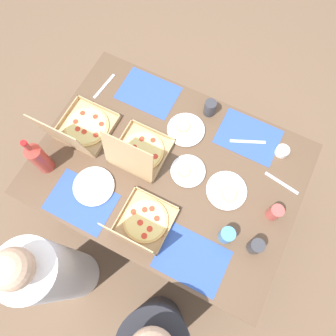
% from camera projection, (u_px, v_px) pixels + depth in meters
% --- Properties ---
extents(ground_plane, '(6.00, 6.00, 0.00)m').
position_uv_depth(ground_plane, '(168.00, 200.00, 2.52)').
color(ground_plane, brown).
extents(dining_table, '(1.50, 1.09, 0.75)m').
position_uv_depth(dining_table, '(168.00, 174.00, 1.91)').
color(dining_table, '#3F3328').
rests_on(dining_table, ground_plane).
extents(placemat_near_left, '(0.36, 0.26, 0.00)m').
position_uv_depth(placemat_near_left, '(248.00, 137.00, 1.88)').
color(placemat_near_left, '#2D4C9E').
rests_on(placemat_near_left, dining_table).
extents(placemat_near_right, '(0.36, 0.26, 0.00)m').
position_uv_depth(placemat_near_right, '(148.00, 93.00, 1.99)').
color(placemat_near_right, '#2D4C9E').
rests_on(placemat_near_right, dining_table).
extents(placemat_far_left, '(0.36, 0.26, 0.00)m').
position_uv_depth(placemat_far_left, '(192.00, 259.00, 1.64)').
color(placemat_far_left, '#2D4C9E').
rests_on(placemat_far_left, dining_table).
extents(placemat_far_right, '(0.36, 0.26, 0.00)m').
position_uv_depth(placemat_far_right, '(81.00, 202.00, 1.74)').
color(placemat_far_right, '#2D4C9E').
rests_on(placemat_far_right, dining_table).
extents(pizza_box_center, '(0.29, 0.30, 0.33)m').
position_uv_depth(pizza_box_center, '(139.00, 152.00, 1.79)').
color(pizza_box_center, tan).
rests_on(pizza_box_center, dining_table).
extents(pizza_box_corner_right, '(0.30, 0.35, 0.34)m').
position_uv_depth(pizza_box_corner_right, '(81.00, 128.00, 1.84)').
color(pizza_box_corner_right, tan).
rests_on(pizza_box_corner_right, dining_table).
extents(pizza_box_corner_left, '(0.28, 0.29, 0.31)m').
position_uv_depth(pizza_box_corner_left, '(142.00, 225.00, 1.65)').
color(pizza_box_corner_left, tan).
rests_on(pizza_box_corner_left, dining_table).
extents(plate_near_right, '(0.23, 0.23, 0.03)m').
position_uv_depth(plate_near_right, '(227.00, 191.00, 1.76)').
color(plate_near_right, white).
rests_on(plate_near_right, dining_table).
extents(plate_far_left, '(0.22, 0.22, 0.03)m').
position_uv_depth(plate_far_left, '(186.00, 130.00, 1.89)').
color(plate_far_left, white).
rests_on(plate_far_left, dining_table).
extents(plate_middle, '(0.23, 0.23, 0.02)m').
position_uv_depth(plate_middle, '(94.00, 186.00, 1.77)').
color(plate_middle, white).
rests_on(plate_middle, dining_table).
extents(plate_far_right, '(0.20, 0.20, 0.03)m').
position_uv_depth(plate_far_right, '(188.00, 171.00, 1.80)').
color(plate_far_right, white).
rests_on(plate_far_right, dining_table).
extents(soda_bottle, '(0.09, 0.09, 0.32)m').
position_uv_depth(soda_bottle, '(38.00, 157.00, 1.69)').
color(soda_bottle, '#B2382D').
rests_on(soda_bottle, dining_table).
extents(cup_clear_right, '(0.07, 0.07, 0.11)m').
position_uv_depth(cup_clear_right, '(210.00, 108.00, 1.89)').
color(cup_clear_right, '#333338').
rests_on(cup_clear_right, dining_table).
extents(cup_red, '(0.07, 0.07, 0.11)m').
position_uv_depth(cup_red, '(275.00, 212.00, 1.67)').
color(cup_red, '#BF4742').
rests_on(cup_red, dining_table).
extents(cup_dark, '(0.07, 0.07, 0.11)m').
position_uv_depth(cup_dark, '(256.00, 246.00, 1.61)').
color(cup_dark, '#333338').
rests_on(cup_dark, dining_table).
extents(cup_clear_left, '(0.08, 0.08, 0.11)m').
position_uv_depth(cup_clear_left, '(227.00, 235.00, 1.63)').
color(cup_clear_left, teal).
rests_on(cup_clear_left, dining_table).
extents(condiment_bowl, '(0.08, 0.08, 0.04)m').
position_uv_depth(condiment_bowl, '(282.00, 151.00, 1.83)').
color(condiment_bowl, white).
rests_on(condiment_bowl, dining_table).
extents(knife_by_far_left, '(0.04, 0.21, 0.00)m').
position_uv_depth(knife_by_far_left, '(104.00, 86.00, 2.00)').
color(knife_by_far_left, '#B7B7BC').
rests_on(knife_by_far_left, dining_table).
extents(knife_by_near_right, '(0.20, 0.10, 0.00)m').
position_uv_depth(knife_by_near_right, '(248.00, 142.00, 1.87)').
color(knife_by_near_right, '#B7B7BC').
rests_on(knife_by_near_right, dining_table).
extents(knife_by_far_right, '(0.21, 0.05, 0.00)m').
position_uv_depth(knife_by_far_right, '(282.00, 183.00, 1.78)').
color(knife_by_far_right, '#B7B7BC').
rests_on(knife_by_far_right, dining_table).
extents(diner_left_seat, '(0.32, 0.32, 1.20)m').
position_uv_depth(diner_left_seat, '(157.00, 332.00, 1.71)').
color(diner_left_seat, black).
rests_on(diner_left_seat, ground_plane).
extents(diner_right_seat, '(0.32, 0.32, 1.13)m').
position_uv_depth(diner_right_seat, '(55.00, 273.00, 1.85)').
color(diner_right_seat, white).
rests_on(diner_right_seat, ground_plane).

